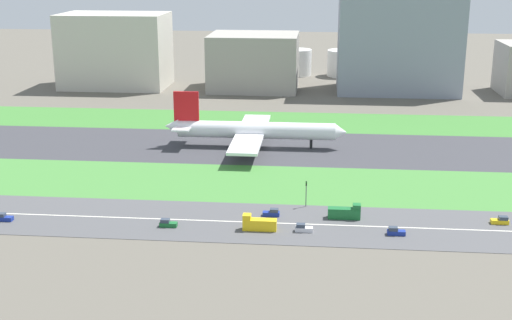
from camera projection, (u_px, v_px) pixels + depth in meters
name	position (u px, v px, depth m)	size (l,w,h in m)	color
ground_plane	(272.00, 148.00, 247.59)	(800.00, 800.00, 0.00)	#5B564C
runway	(272.00, 148.00, 247.57)	(280.00, 46.00, 0.10)	#38383D
grass_median_north	(279.00, 121.00, 286.73)	(280.00, 36.00, 0.10)	#3D7A33
grass_median_south	(262.00, 183.00, 208.41)	(280.00, 36.00, 0.10)	#427F38
highway	(251.00, 222.00, 177.85)	(280.00, 28.00, 0.10)	#4C4C4F
highway_centerline	(251.00, 222.00, 177.83)	(266.00, 0.50, 0.01)	silver
airliner	(251.00, 130.00, 246.51)	(65.00, 56.00, 19.70)	white
car_4	(395.00, 232.00, 169.55)	(4.40, 1.80, 2.00)	navy
car_3	(501.00, 221.00, 176.60)	(4.40, 1.80, 2.00)	yellow
car_6	(3.00, 218.00, 178.65)	(4.40, 1.80, 2.00)	navy
truck_1	(259.00, 224.00, 172.40)	(8.40, 2.50, 4.00)	yellow
car_5	(168.00, 223.00, 174.72)	(4.40, 1.80, 2.00)	#19662D
truck_0	(345.00, 213.00, 179.98)	(8.40, 2.50, 4.00)	#19662D
car_2	(272.00, 213.00, 181.93)	(4.40, 1.80, 2.00)	navy
car_0	(303.00, 228.00, 171.61)	(4.40, 1.80, 2.00)	silver
traffic_light	(306.00, 192.00, 187.82)	(0.36, 0.50, 7.20)	#4C4C51
terminal_building	(115.00, 50.00, 359.35)	(53.64, 34.56, 37.80)	beige
hangar_building	(254.00, 62.00, 354.13)	(44.55, 38.03, 28.07)	#9E998E
office_tower	(399.00, 37.00, 343.82)	(59.30, 37.38, 54.52)	gray
fuel_tank_west	(246.00, 61.00, 399.73)	(16.20, 16.20, 15.19)	silver
fuel_tank_centre	(297.00, 62.00, 397.13)	(16.75, 16.75, 14.81)	silver
fuel_tank_east	(344.00, 63.00, 394.69)	(19.21, 19.21, 14.71)	silver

